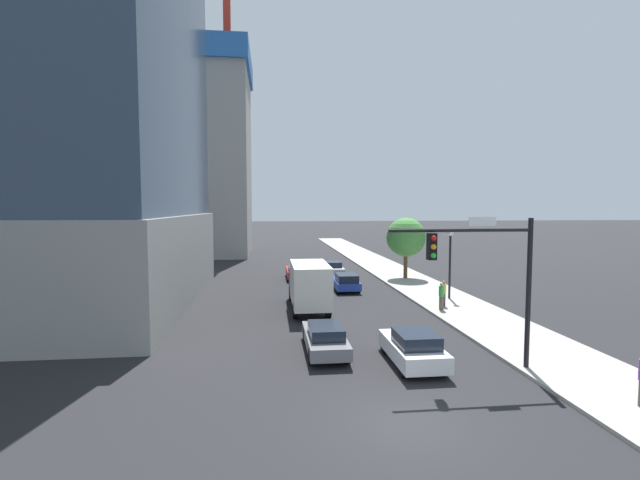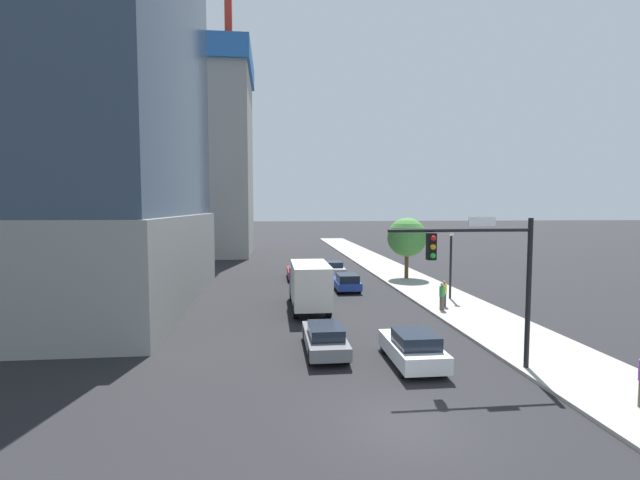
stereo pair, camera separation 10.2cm
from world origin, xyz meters
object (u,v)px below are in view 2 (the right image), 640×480
Objects in this scene: street_tree at (407,237)px; car_silver at (333,269)px; construction_building at (207,145)px; traffic_light_pole at (485,264)px; pedestrian_green_shirt at (442,296)px; pedestrian_yellow_shirt at (444,293)px; street_lamp at (451,253)px; car_red at (298,271)px; box_truck at (309,283)px; car_gray at (325,338)px; car_white at (413,348)px; car_blue at (346,282)px.

car_silver is at bearing 156.72° from street_tree.
construction_building is 34.97m from street_tree.
pedestrian_green_shirt is at bearing 77.35° from traffic_light_pole.
pedestrian_green_shirt is at bearing -118.18° from pedestrian_yellow_shirt.
pedestrian_yellow_shirt is (-1.41, -2.44, -2.42)m from street_lamp.
pedestrian_green_shirt is (8.33, -14.24, 0.34)m from car_red.
traffic_light_pole is 13.55m from box_truck.
car_gray is 12.01m from pedestrian_yellow_shirt.
street_lamp reaches higher than pedestrian_yellow_shirt.
car_white reaches higher than car_silver.
car_silver is at bearing 119.12° from street_lamp.
street_lamp reaches higher than pedestrian_green_shirt.
pedestrian_yellow_shirt is (8.85, -0.56, -0.73)m from box_truck.
street_lamp is 14.97m from car_gray.
street_lamp is (4.25, 13.72, -0.96)m from traffic_light_pole.
construction_building reaches higher than car_gray.
car_blue is 2.65× the size of pedestrian_yellow_shirt.
box_truck reaches higher than car_red.
car_silver is at bearing 81.19° from car_gray.
street_lamp is at bearing -34.50° from car_blue.
car_silver is at bearing -56.60° from construction_building.
street_lamp is 0.88× the size of street_tree.
pedestrian_yellow_shirt reaches higher than car_silver.
car_silver reaches higher than car_red.
traffic_light_pole is 7.75m from car_gray.
pedestrian_green_shirt is (2.31, 10.31, -3.36)m from traffic_light_pole.
car_gray is 10.97m from pedestrian_green_shirt.
car_blue is 9.39m from pedestrian_green_shirt.
street_lamp reaches higher than car_silver.
car_red is (-10.27, 10.83, -2.73)m from street_lamp.
car_silver is 0.84× the size of car_red.
street_tree reaches higher than car_gray.
construction_building reaches higher than traffic_light_pole.
car_white is at bearing -90.00° from car_blue.
pedestrian_yellow_shirt is at bearing -120.08° from street_lamp.
car_gray is (-3.52, -15.19, -0.00)m from car_blue.
pedestrian_yellow_shirt is at bearing 62.13° from car_white.
traffic_light_pole is 1.11× the size of street_tree.
construction_building is at bearing 109.74° from traffic_light_pole.
car_blue is at bearing 90.00° from car_white.
construction_building reaches higher than car_white.
box_truck is (-9.92, -11.25, -2.15)m from street_tree.
car_silver is 16.27m from pedestrian_green_shirt.
car_white is at bearing -81.44° from car_red.
traffic_light_pole is at bearing -107.21° from street_lamp.
car_silver is 0.90× the size of car_blue.
street_lamp is at bearing 61.69° from car_white.
construction_building is 48.86m from car_gray.
construction_building reaches higher than car_blue.
street_tree reaches higher than car_blue.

